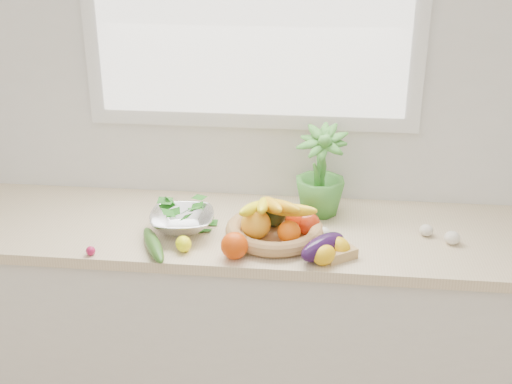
# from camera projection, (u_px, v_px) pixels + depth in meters

# --- Properties ---
(back_wall) EXTENTS (4.50, 0.02, 2.70)m
(back_wall) POSITION_uv_depth(u_px,v_px,m) (252.00, 89.00, 2.51)
(back_wall) COLOR white
(back_wall) RESTS_ON ground
(counter_cabinet) EXTENTS (2.20, 0.58, 0.86)m
(counter_cabinet) POSITION_uv_depth(u_px,v_px,m) (244.00, 330.00, 2.60)
(counter_cabinet) COLOR silver
(counter_cabinet) RESTS_ON ground
(countertop) EXTENTS (2.24, 0.62, 0.04)m
(countertop) POSITION_uv_depth(u_px,v_px,m) (243.00, 231.00, 2.42)
(countertop) COLOR beige
(countertop) RESTS_ON counter_cabinet
(orange_loose) EXTENTS (0.12, 0.12, 0.09)m
(orange_loose) POSITION_uv_depth(u_px,v_px,m) (234.00, 246.00, 2.17)
(orange_loose) COLOR #D54006
(orange_loose) RESTS_ON countertop
(lemon_a) EXTENTS (0.08, 0.09, 0.05)m
(lemon_a) POSITION_uv_depth(u_px,v_px,m) (183.00, 244.00, 2.22)
(lemon_a) COLOR #FBFF0D
(lemon_a) RESTS_ON countertop
(lemon_b) EXTENTS (0.11, 0.11, 0.07)m
(lemon_b) POSITION_uv_depth(u_px,v_px,m) (324.00, 255.00, 2.13)
(lemon_b) COLOR #FCB60D
(lemon_b) RESTS_ON countertop
(lemon_c) EXTENTS (0.11, 0.11, 0.07)m
(lemon_c) POSITION_uv_depth(u_px,v_px,m) (338.00, 247.00, 2.18)
(lemon_c) COLOR yellow
(lemon_c) RESTS_ON countertop
(apple) EXTENTS (0.11, 0.11, 0.09)m
(apple) POSITION_uv_depth(u_px,v_px,m) (308.00, 224.00, 2.33)
(apple) COLOR #B82D0E
(apple) RESTS_ON countertop
(ginger) EXTENTS (0.12, 0.10, 0.04)m
(ginger) POSITION_uv_depth(u_px,v_px,m) (341.00, 255.00, 2.17)
(ginger) COLOR tan
(ginger) RESTS_ON countertop
(garlic_a) EXTENTS (0.06, 0.06, 0.05)m
(garlic_a) POSITION_uv_depth(u_px,v_px,m) (452.00, 238.00, 2.27)
(garlic_a) COLOR white
(garlic_a) RESTS_ON countertop
(garlic_b) EXTENTS (0.05, 0.05, 0.04)m
(garlic_b) POSITION_uv_depth(u_px,v_px,m) (426.00, 230.00, 2.33)
(garlic_b) COLOR beige
(garlic_b) RESTS_ON countertop
(garlic_c) EXTENTS (0.07, 0.07, 0.05)m
(garlic_c) POSITION_uv_depth(u_px,v_px,m) (323.00, 234.00, 2.30)
(garlic_c) COLOR white
(garlic_c) RESTS_ON countertop
(eggplant) EXTENTS (0.19, 0.21, 0.08)m
(eggplant) POSITION_uv_depth(u_px,v_px,m) (323.00, 247.00, 2.17)
(eggplant) COLOR #270F38
(eggplant) RESTS_ON countertop
(cucumber) EXTENTS (0.16, 0.26, 0.05)m
(cucumber) POSITION_uv_depth(u_px,v_px,m) (153.00, 245.00, 2.22)
(cucumber) COLOR #2C5A1A
(cucumber) RESTS_ON countertop
(radish) EXTENTS (0.04, 0.04, 0.03)m
(radish) POSITION_uv_depth(u_px,v_px,m) (91.00, 251.00, 2.20)
(radish) COLOR #BC174B
(radish) RESTS_ON countertop
(potted_herb) EXTENTS (0.23, 0.23, 0.35)m
(potted_herb) POSITION_uv_depth(u_px,v_px,m) (320.00, 171.00, 2.44)
(potted_herb) COLOR #469636
(potted_herb) RESTS_ON countertop
(fruit_basket) EXTENTS (0.46, 0.46, 0.19)m
(fruit_basket) POSITION_uv_depth(u_px,v_px,m) (274.00, 225.00, 2.30)
(fruit_basket) COLOR #AF884E
(fruit_basket) RESTS_ON countertop
(colander_with_spinach) EXTENTS (0.26, 0.26, 0.12)m
(colander_with_spinach) POSITION_uv_depth(u_px,v_px,m) (182.00, 217.00, 2.34)
(colander_with_spinach) COLOR silver
(colander_with_spinach) RESTS_ON countertop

